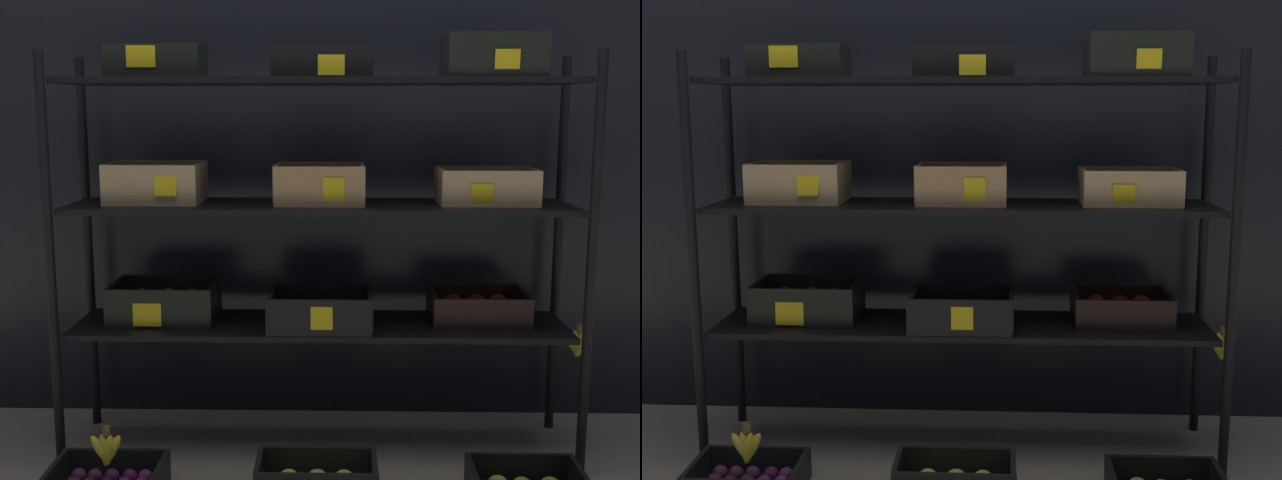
% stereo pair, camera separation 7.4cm
% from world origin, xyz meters
% --- Properties ---
extents(ground_plane, '(10.00, 10.00, 0.00)m').
position_xyz_m(ground_plane, '(0.00, 0.00, 0.00)').
color(ground_plane, gray).
extents(storefront_wall, '(4.14, 0.12, 2.43)m').
position_xyz_m(storefront_wall, '(0.00, 0.40, 1.22)').
color(storefront_wall, black).
rests_on(storefront_wall, ground_plane).
extents(display_rack, '(1.85, 0.43, 1.44)m').
position_xyz_m(display_rack, '(-0.00, 0.01, 0.87)').
color(display_rack, black).
rests_on(display_rack, ground_plane).
extents(banana_bunch_loose, '(0.12, 0.04, 0.13)m').
position_xyz_m(banana_bunch_loose, '(-0.66, -0.39, 0.16)').
color(banana_bunch_loose, brown).
rests_on(banana_bunch_loose, crate_ground_plum).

